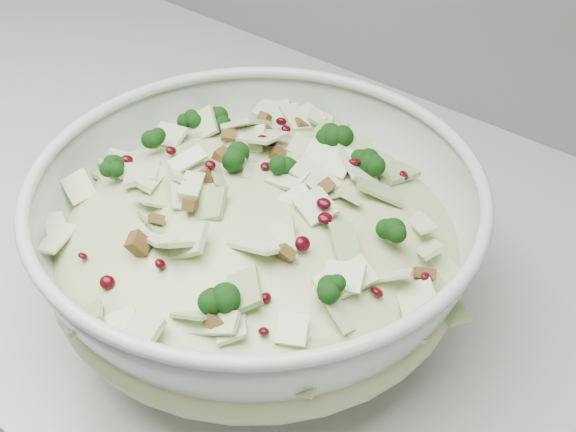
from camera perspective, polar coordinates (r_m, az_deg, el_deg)
name	(u,v)px	position (r m, az deg, el deg)	size (l,w,h in m)	color
mixing_bowl	(258,248)	(0.61, -2.15, -2.31)	(0.45, 0.45, 0.14)	#B1C3B5
salad	(257,227)	(0.60, -2.20, -0.76)	(0.38, 0.38, 0.14)	#BFCB8A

